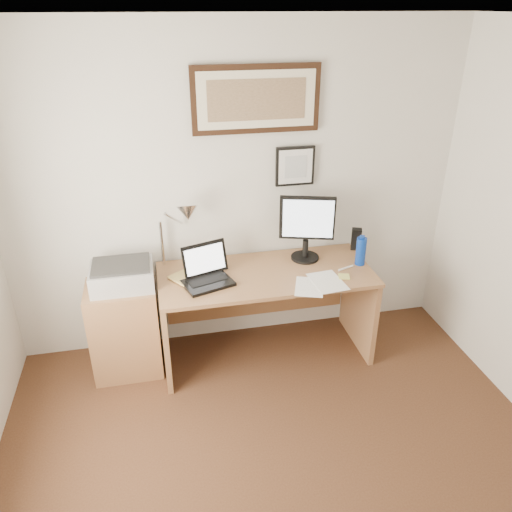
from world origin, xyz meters
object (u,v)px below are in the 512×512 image
object	(u,v)px
side_cabinet	(125,329)
water_bottle	(361,251)
book	(180,285)
printer	(122,275)
laptop	(207,274)
lcd_monitor	(307,225)
desk	(263,294)

from	to	relation	value
side_cabinet	water_bottle	distance (m)	1.88
water_bottle	book	size ratio (longest dim) A/B	0.72
book	printer	size ratio (longest dim) A/B	0.69
book	laptop	world-z (taller)	laptop
laptop	lcd_monitor	world-z (taller)	lcd_monitor
book	printer	distance (m)	0.42
book	desk	size ratio (longest dim) A/B	0.19
desk	laptop	xyz separation A→B (m)	(-0.45, -0.12, 0.29)
desk	laptop	world-z (taller)	laptop
water_bottle	printer	xyz separation A→B (m)	(-1.78, 0.07, -0.04)
lcd_monitor	side_cabinet	bearing A→B (deg)	-175.85
water_bottle	desk	size ratio (longest dim) A/B	0.14
water_bottle	desk	world-z (taller)	water_bottle
side_cabinet	lcd_monitor	xyz separation A→B (m)	(1.42, 0.10, 0.68)
side_cabinet	laptop	world-z (taller)	laptop
side_cabinet	water_bottle	size ratio (longest dim) A/B	3.33
water_bottle	printer	distance (m)	1.78
desk	printer	distance (m)	1.08
desk	laptop	distance (m)	0.55
side_cabinet	water_bottle	xyz separation A→B (m)	(1.81, -0.06, 0.49)
laptop	lcd_monitor	xyz separation A→B (m)	(0.80, 0.19, 0.23)
lcd_monitor	printer	xyz separation A→B (m)	(-1.39, -0.09, -0.22)
water_bottle	lcd_monitor	distance (m)	0.46
printer	lcd_monitor	bearing A→B (deg)	3.83
laptop	printer	size ratio (longest dim) A/B	0.90
lcd_monitor	printer	bearing A→B (deg)	-176.17
book	lcd_monitor	size ratio (longest dim) A/B	0.58
printer	book	bearing A→B (deg)	-18.08
water_bottle	printer	bearing A→B (deg)	177.61
book	lcd_monitor	xyz separation A→B (m)	(0.99, 0.22, 0.28)
book	side_cabinet	bearing A→B (deg)	164.27
desk	laptop	size ratio (longest dim) A/B	4.03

